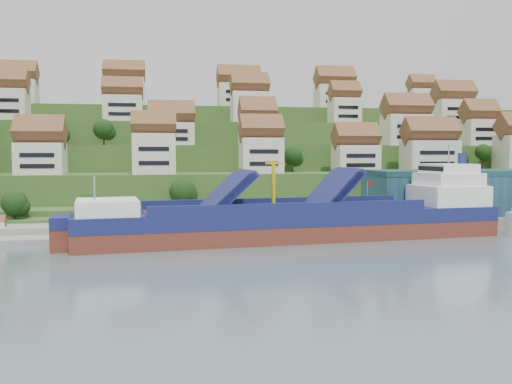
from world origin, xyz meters
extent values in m
plane|color=slate|center=(0.00, 0.00, 0.00)|extent=(300.00, 300.00, 0.00)
cube|color=gray|center=(20.00, 15.00, 1.10)|extent=(180.00, 14.00, 2.20)
cube|color=#2D4C1E|center=(0.00, 86.00, 2.00)|extent=(260.00, 128.00, 4.00)
cube|color=#2D4C1E|center=(0.00, 91.00, 5.50)|extent=(260.00, 118.00, 11.00)
cube|color=#2D4C1E|center=(0.00, 99.00, 9.00)|extent=(260.00, 102.00, 18.00)
cube|color=#2D4C1E|center=(0.00, 107.00, 12.50)|extent=(260.00, 86.00, 25.00)
cube|color=#2D4C1E|center=(0.00, 116.00, 15.50)|extent=(260.00, 68.00, 31.00)
cube|color=beige|center=(-51.26, 38.17, 14.67)|extent=(10.73, 8.57, 7.33)
cube|color=beige|center=(-25.31, 36.04, 15.80)|extent=(9.97, 7.03, 9.60)
cube|color=beige|center=(0.64, 36.83, 15.34)|extent=(10.03, 7.62, 8.67)
cube|color=beige|center=(26.04, 39.61, 14.48)|extent=(10.95, 7.73, 6.96)
cube|color=beige|center=(46.40, 39.29, 15.10)|extent=(13.65, 8.26, 8.20)
cube|color=beige|center=(-20.66, 54.28, 21.02)|extent=(11.89, 7.90, 6.05)
cube|color=beige|center=(2.42, 52.00, 21.35)|extent=(9.46, 8.56, 6.69)
cube|color=beige|center=(46.38, 53.93, 22.44)|extent=(13.05, 8.18, 8.88)
cube|color=beige|center=(69.58, 54.48, 21.88)|extent=(9.77, 8.04, 7.76)
cube|color=beige|center=(-65.17, 68.52, 29.33)|extent=(10.20, 7.86, 8.66)
cube|color=beige|center=(-34.21, 70.67, 28.82)|extent=(11.14, 7.30, 7.64)
cube|color=beige|center=(3.18, 69.65, 29.59)|extent=(10.91, 7.79, 9.19)
cube|color=beige|center=(33.30, 70.40, 28.96)|extent=(8.98, 7.14, 7.92)
cube|color=beige|center=(70.40, 71.07, 29.00)|extent=(12.34, 8.47, 8.00)
cube|color=beige|center=(-66.70, 87.65, 34.76)|extent=(10.97, 8.03, 7.52)
cube|color=beige|center=(-34.68, 89.38, 35.56)|extent=(12.68, 7.51, 9.12)
cube|color=beige|center=(2.40, 86.95, 34.83)|extent=(13.67, 8.15, 7.67)
cube|color=beige|center=(36.02, 89.06, 35.03)|extent=(12.72, 8.73, 8.06)
cube|color=beige|center=(69.95, 93.17, 34.92)|extent=(9.24, 7.05, 7.84)
ellipsoid|color=#183913|center=(-19.10, 26.29, 7.39)|extent=(6.01, 6.01, 6.01)
ellipsoid|color=#183913|center=(56.64, 43.11, 14.48)|extent=(5.70, 5.70, 5.70)
ellipsoid|color=#183913|center=(64.14, 43.11, 16.25)|extent=(4.39, 4.39, 4.39)
ellipsoid|color=#183913|center=(10.24, 43.66, 15.21)|extent=(5.16, 5.16, 5.16)
ellipsoid|color=#183913|center=(43.41, 59.83, 22.78)|extent=(5.20, 5.20, 5.20)
ellipsoid|color=#183913|center=(-51.32, 59.38, 21.39)|extent=(6.48, 6.48, 6.48)
ellipsoid|color=#183913|center=(-38.68, 57.97, 22.35)|extent=(5.61, 5.61, 5.61)
ellipsoid|color=#183913|center=(5.27, 73.21, 31.07)|extent=(6.11, 6.11, 6.11)
ellipsoid|color=#183913|center=(36.27, 75.94, 30.48)|extent=(4.48, 4.48, 4.48)
ellipsoid|color=#183913|center=(35.32, 73.97, 29.07)|extent=(5.18, 5.18, 5.18)
ellipsoid|color=#183913|center=(-52.87, 19.00, 6.03)|extent=(5.17, 5.17, 5.17)
ellipsoid|color=#183913|center=(-38.31, 19.00, 5.54)|extent=(4.49, 4.49, 4.49)
cube|color=#204657|center=(52.00, 17.00, 7.20)|extent=(60.00, 15.00, 10.00)
cylinder|color=gray|center=(18.00, 10.00, 6.20)|extent=(0.16, 0.16, 8.00)
cube|color=maroon|center=(18.60, 10.00, 9.80)|extent=(1.20, 0.05, 0.80)
cube|color=maroon|center=(0.23, 0.62, 1.00)|extent=(79.81, 19.87, 5.06)
cube|color=navy|center=(0.23, 0.62, 4.36)|extent=(79.82, 19.99, 2.63)
cube|color=white|center=(-33.03, -2.67, 6.89)|extent=(11.22, 12.49, 2.63)
cube|color=#262628|center=(-1.79, 0.42, 5.67)|extent=(51.41, 15.27, 0.30)
cube|color=navy|center=(-12.88, -0.68, 9.12)|extent=(8.65, 11.87, 7.00)
cube|color=navy|center=(7.28, 1.32, 9.12)|extent=(8.27, 11.84, 7.40)
cylinder|color=yellow|center=(-3.81, 0.22, 10.13)|extent=(0.78, 0.78, 9.12)
cube|color=white|center=(32.48, 3.81, 7.60)|extent=(13.23, 12.69, 4.05)
cube|color=white|center=(32.48, 3.81, 10.84)|extent=(11.10, 11.28, 2.53)
cube|color=white|center=(32.48, 3.81, 12.96)|extent=(8.96, 9.87, 1.82)
cylinder|color=navy|center=(35.50, 4.11, 14.89)|extent=(1.77, 1.77, 2.23)
camera|label=1|loc=(-24.81, -101.19, 16.18)|focal=40.00mm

